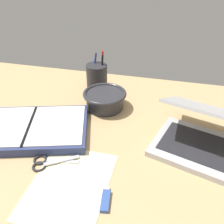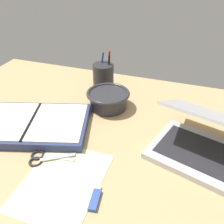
{
  "view_description": "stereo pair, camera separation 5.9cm",
  "coord_description": "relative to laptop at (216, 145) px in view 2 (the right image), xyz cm",
  "views": [
    {
      "loc": [
        17.08,
        -56.21,
        52.87
      ],
      "look_at": [
        1.15,
        7.96,
        9.0
      ],
      "focal_mm": 40.0,
      "sensor_mm": 36.0,
      "label": 1
    },
    {
      "loc": [
        22.76,
        -54.53,
        52.87
      ],
      "look_at": [
        1.15,
        7.96,
        9.0
      ],
      "focal_mm": 40.0,
      "sensor_mm": 36.0,
      "label": 2
    }
  ],
  "objects": [
    {
      "name": "paper_sheet_front",
      "position": [
        -36.91,
        -22.16,
        -4.46
      ],
      "size": [
        19.69,
        26.28,
        0.16
      ],
      "primitive_type": "cube",
      "rotation": [
        0.0,
        0.0,
        0.0
      ],
      "color": "#F4EFB2",
      "rests_on": "desk_top"
    },
    {
      "name": "bowl",
      "position": [
        -37.87,
        15.76,
        -0.91
      ],
      "size": [
        16.13,
        16.13,
        6.55
      ],
      "color": "#2D2D33",
      "rests_on": "desk_top"
    },
    {
      "name": "scissors",
      "position": [
        -46.35,
        -16.78,
        -4.21
      ],
      "size": [
        13.18,
        8.6,
        0.8
      ],
      "rotation": [
        0.0,
        0.0,
        0.37
      ],
      "color": "#B7B7BC",
      "rests_on": "desk_top"
    },
    {
      "name": "desk_top",
      "position": [
        -33.08,
        -5.0,
        -5.54
      ],
      "size": [
        140.0,
        100.0,
        2.0
      ],
      "primitive_type": "cube",
      "color": "tan",
      "rests_on": "ground"
    },
    {
      "name": "laptop",
      "position": [
        0.0,
        0.0,
        0.0
      ],
      "size": [
        39.66,
        34.3,
        15.68
      ],
      "rotation": [
        0.0,
        0.0,
        -0.29
      ],
      "color": "#B7B7BC",
      "rests_on": "desk_top"
    },
    {
      "name": "planner",
      "position": [
        -57.31,
        -4.9,
        -3.0
      ],
      "size": [
        41.54,
        32.71,
        3.28
      ],
      "rotation": [
        0.0,
        0.0,
        0.29
      ],
      "color": "navy",
      "rests_on": "desk_top"
    },
    {
      "name": "usb_drive",
      "position": [
        -26.61,
        -24.82,
        -4.04
      ],
      "size": [
        2.83,
        7.35,
        1.0
      ],
      "rotation": [
        0.0,
        0.0,
        0.14
      ],
      "color": "#33519E",
      "rests_on": "desk_top"
    },
    {
      "name": "pen_cup",
      "position": [
        -45.45,
        30.85,
        0.65
      ],
      "size": [
        8.8,
        8.8,
        16.3
      ],
      "color": "#28282D",
      "rests_on": "desk_top"
    }
  ]
}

